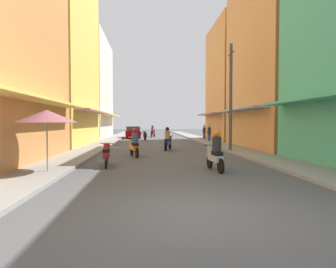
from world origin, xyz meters
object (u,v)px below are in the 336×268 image
at_px(motorbike_orange, 134,144).
at_px(parked_car, 133,132).
at_px(motorbike_white, 140,131).
at_px(pedestrian_midway, 204,131).
at_px(motorbike_silver, 215,153).
at_px(pedestrian_foreground, 209,133).
at_px(utility_pole, 231,97).
at_px(motorbike_black, 145,136).
at_px(motorbike_maroon, 153,132).
at_px(motorbike_red, 106,154).
at_px(vendor_umbrella, 47,116).
at_px(motorbike_blue, 168,140).

height_order(motorbike_orange, parked_car, motorbike_orange).
relative_size(motorbike_white, parked_car, 0.42).
relative_size(motorbike_orange, pedestrian_midway, 1.04).
xyz_separation_m(motorbike_silver, parked_car, (-4.23, 24.24, 0.04)).
height_order(motorbike_white, pedestrian_foreground, pedestrian_foreground).
bearing_deg(pedestrian_midway, parked_car, 154.29).
xyz_separation_m(pedestrian_foreground, utility_pole, (-0.71, -9.38, 2.65)).
relative_size(motorbike_black, utility_pole, 0.26).
bearing_deg(motorbike_maroon, pedestrian_midway, -48.59).
distance_m(motorbike_red, pedestrian_midway, 20.50).
bearing_deg(parked_car, motorbike_red, -90.28).
bearing_deg(motorbike_red, motorbike_black, 85.12).
relative_size(motorbike_silver, utility_pole, 0.26).
bearing_deg(parked_car, motorbike_silver, -80.10).
bearing_deg(motorbike_white, vendor_umbrella, -93.94).
bearing_deg(pedestrian_foreground, motorbike_orange, -119.98).
bearing_deg(utility_pole, motorbike_orange, -159.35).
xyz_separation_m(parked_car, pedestrian_foreground, (7.66, -7.76, 0.11)).
bearing_deg(motorbike_red, motorbike_silver, -19.82).
xyz_separation_m(motorbike_silver, vendor_umbrella, (-6.18, -0.26, 1.38)).
distance_m(pedestrian_foreground, vendor_umbrella, 19.34).
height_order(motorbike_red, pedestrian_midway, pedestrian_midway).
xyz_separation_m(motorbike_white, pedestrian_midway, (7.48, -14.92, 0.45)).
relative_size(motorbike_white, pedestrian_foreground, 1.04).
bearing_deg(motorbike_white, parked_car, -92.61).
relative_size(pedestrian_midway, vendor_umbrella, 0.74).
bearing_deg(pedestrian_midway, motorbike_silver, -100.43).
relative_size(motorbike_orange, parked_car, 0.42).
height_order(motorbike_red, utility_pole, utility_pole).
bearing_deg(motorbike_orange, vendor_umbrella, -119.55).
distance_m(motorbike_blue, vendor_umbrella, 10.23).
relative_size(pedestrian_foreground, utility_pole, 0.25).
distance_m(parked_car, pedestrian_foreground, 10.90).
distance_m(parked_car, pedestrian_midway, 8.86).
relative_size(motorbike_white, pedestrian_midway, 1.03).
relative_size(motorbike_white, motorbike_silver, 0.97).
height_order(parked_car, pedestrian_midway, pedestrian_midway).
relative_size(motorbike_white, motorbike_maroon, 1.00).
relative_size(motorbike_maroon, vendor_umbrella, 0.76).
bearing_deg(motorbike_red, motorbike_orange, 72.19).
bearing_deg(vendor_umbrella, motorbike_silver, 2.39).
bearing_deg(motorbike_black, pedestrian_foreground, -28.19).
height_order(motorbike_white, pedestrian_midway, pedestrian_midway).
bearing_deg(motorbike_maroon, motorbike_black, -98.24).
bearing_deg(motorbike_orange, pedestrian_foreground, 60.02).
bearing_deg(pedestrian_foreground, motorbike_blue, -120.16).
height_order(motorbike_red, pedestrian_foreground, pedestrian_foreground).
bearing_deg(motorbike_silver, motorbike_black, 97.99).
bearing_deg(pedestrian_midway, motorbike_black, -174.89).
distance_m(motorbike_red, parked_car, 22.68).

